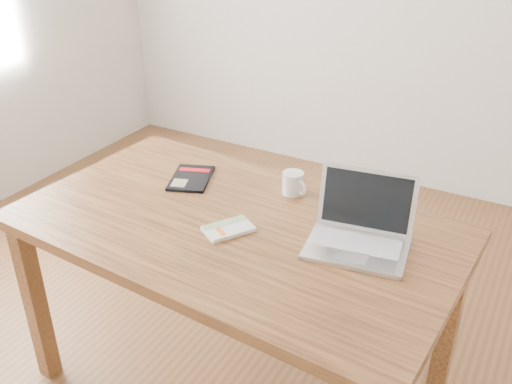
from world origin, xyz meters
The scene contains 6 objects.
room centered at (-0.07, 0.00, 1.36)m, with size 4.04×4.04×2.70m.
desk centered at (0.06, -0.03, 0.66)m, with size 1.52×0.94×0.75m.
white_guidebook centered at (0.07, -0.09, 0.76)m, with size 0.17×0.18×0.01m.
black_guidebook centered at (-0.25, 0.15, 0.76)m, with size 0.21×0.25×0.01m.
laptop centered at (0.46, 0.05, 0.80)m, with size 0.34×0.30×0.21m.
coffee_mug centered at (0.14, 0.24, 0.79)m, with size 0.11×0.08×0.08m.
Camera 1 is at (0.91, -1.42, 1.74)m, focal length 40.00 mm.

